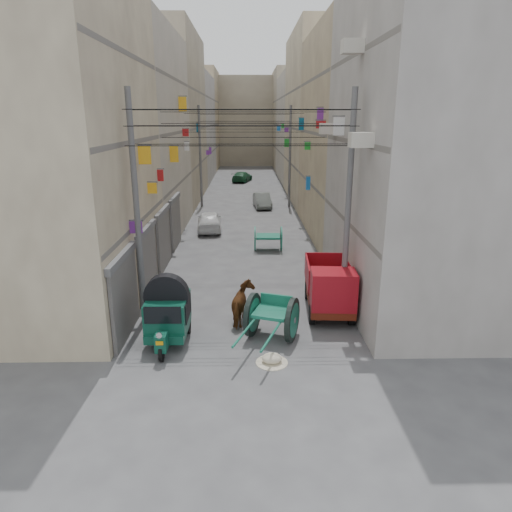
{
  "coord_description": "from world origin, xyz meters",
  "views": [
    {
      "loc": [
        0.16,
        -9.31,
        7.04
      ],
      "look_at": [
        0.46,
        6.5,
        2.25
      ],
      "focal_mm": 32.0,
      "sensor_mm": 36.0,
      "label": 1
    }
  ],
  "objects_px": {
    "auto_rickshaw": "(168,312)",
    "tonga_cart": "(272,316)",
    "second_cart": "(268,238)",
    "mini_truck": "(330,291)",
    "distant_car_green": "(242,177)",
    "feed_sack": "(272,358)",
    "distant_car_grey": "(262,200)",
    "distant_car_white": "(209,221)",
    "horse": "(243,304)"
  },
  "relations": [
    {
      "from": "feed_sack",
      "to": "horse",
      "type": "height_order",
      "value": "horse"
    },
    {
      "from": "horse",
      "to": "distant_car_green",
      "type": "height_order",
      "value": "horse"
    },
    {
      "from": "second_cart",
      "to": "distant_car_white",
      "type": "height_order",
      "value": "second_cart"
    },
    {
      "from": "auto_rickshaw",
      "to": "mini_truck",
      "type": "xyz_separation_m",
      "value": [
        5.61,
        1.96,
        -0.08
      ]
    },
    {
      "from": "second_cart",
      "to": "feed_sack",
      "type": "height_order",
      "value": "second_cart"
    },
    {
      "from": "tonga_cart",
      "to": "distant_car_white",
      "type": "xyz_separation_m",
      "value": [
        -3.26,
        15.18,
        -0.12
      ]
    },
    {
      "from": "auto_rickshaw",
      "to": "tonga_cart",
      "type": "distance_m",
      "value": 3.4
    },
    {
      "from": "second_cart",
      "to": "distant_car_grey",
      "type": "relative_size",
      "value": 0.44
    },
    {
      "from": "tonga_cart",
      "to": "distant_car_grey",
      "type": "distance_m",
      "value": 23.14
    },
    {
      "from": "horse",
      "to": "mini_truck",
      "type": "bearing_deg",
      "value": -165.42
    },
    {
      "from": "second_cart",
      "to": "mini_truck",
      "type": "bearing_deg",
      "value": -76.27
    },
    {
      "from": "distant_car_white",
      "to": "distant_car_grey",
      "type": "relative_size",
      "value": 1.08
    },
    {
      "from": "feed_sack",
      "to": "second_cart",
      "type": "bearing_deg",
      "value": 87.98
    },
    {
      "from": "tonga_cart",
      "to": "feed_sack",
      "type": "xyz_separation_m",
      "value": [
        -0.08,
        -1.64,
        -0.62
      ]
    },
    {
      "from": "mini_truck",
      "to": "second_cart",
      "type": "height_order",
      "value": "mini_truck"
    },
    {
      "from": "auto_rickshaw",
      "to": "horse",
      "type": "xyz_separation_m",
      "value": [
        2.42,
        1.4,
        -0.33
      ]
    },
    {
      "from": "second_cart",
      "to": "tonga_cart",
      "type": "bearing_deg",
      "value": -90.32
    },
    {
      "from": "auto_rickshaw",
      "to": "second_cart",
      "type": "bearing_deg",
      "value": 71.36
    },
    {
      "from": "distant_car_white",
      "to": "distant_car_green",
      "type": "distance_m",
      "value": 23.89
    },
    {
      "from": "distant_car_grey",
      "to": "distant_car_green",
      "type": "distance_m",
      "value": 15.97
    },
    {
      "from": "mini_truck",
      "to": "distant_car_green",
      "type": "xyz_separation_m",
      "value": [
        -3.62,
        37.22,
        -0.38
      ]
    },
    {
      "from": "tonga_cart",
      "to": "feed_sack",
      "type": "relative_size",
      "value": 5.78
    },
    {
      "from": "tonga_cart",
      "to": "distant_car_grey",
      "type": "height_order",
      "value": "tonga_cart"
    },
    {
      "from": "second_cart",
      "to": "horse",
      "type": "distance_m",
      "value": 9.4
    },
    {
      "from": "auto_rickshaw",
      "to": "feed_sack",
      "type": "distance_m",
      "value": 3.72
    },
    {
      "from": "feed_sack",
      "to": "mini_truck",
      "type": "bearing_deg",
      "value": 55.95
    },
    {
      "from": "tonga_cart",
      "to": "horse",
      "type": "xyz_separation_m",
      "value": [
        -0.96,
        1.21,
        -0.06
      ]
    },
    {
      "from": "auto_rickshaw",
      "to": "mini_truck",
      "type": "height_order",
      "value": "mini_truck"
    },
    {
      "from": "tonga_cart",
      "to": "mini_truck",
      "type": "height_order",
      "value": "mini_truck"
    },
    {
      "from": "mini_truck",
      "to": "distant_car_grey",
      "type": "distance_m",
      "value": 21.44
    },
    {
      "from": "auto_rickshaw",
      "to": "mini_truck",
      "type": "bearing_deg",
      "value": 19.86
    },
    {
      "from": "distant_car_grey",
      "to": "tonga_cart",
      "type": "bearing_deg",
      "value": -96.66
    },
    {
      "from": "auto_rickshaw",
      "to": "mini_truck",
      "type": "distance_m",
      "value": 5.95
    },
    {
      "from": "auto_rickshaw",
      "to": "distant_car_grey",
      "type": "distance_m",
      "value": 23.64
    },
    {
      "from": "auto_rickshaw",
      "to": "second_cart",
      "type": "distance_m",
      "value": 11.34
    },
    {
      "from": "horse",
      "to": "tonga_cart",
      "type": "bearing_deg",
      "value": 133.0
    },
    {
      "from": "second_cart",
      "to": "auto_rickshaw",
      "type": "bearing_deg",
      "value": -107.65
    },
    {
      "from": "auto_rickshaw",
      "to": "tonga_cart",
      "type": "relative_size",
      "value": 0.72
    },
    {
      "from": "second_cart",
      "to": "distant_car_white",
      "type": "bearing_deg",
      "value": 129.3
    },
    {
      "from": "distant_car_white",
      "to": "horse",
      "type": "bearing_deg",
      "value": 95.0
    },
    {
      "from": "distant_car_green",
      "to": "tonga_cart",
      "type": "bearing_deg",
      "value": 107.0
    },
    {
      "from": "distant_car_green",
      "to": "feed_sack",
      "type": "bearing_deg",
      "value": 106.81
    },
    {
      "from": "tonga_cart",
      "to": "distant_car_green",
      "type": "distance_m",
      "value": 39.02
    },
    {
      "from": "auto_rickshaw",
      "to": "distant_car_green",
      "type": "height_order",
      "value": "auto_rickshaw"
    },
    {
      "from": "tonga_cart",
      "to": "distant_car_green",
      "type": "xyz_separation_m",
      "value": [
        -1.39,
        39.0,
        -0.19
      ]
    },
    {
      "from": "auto_rickshaw",
      "to": "distant_car_white",
      "type": "relative_size",
      "value": 0.66
    },
    {
      "from": "mini_truck",
      "to": "second_cart",
      "type": "bearing_deg",
      "value": 105.74
    },
    {
      "from": "horse",
      "to": "distant_car_green",
      "type": "distance_m",
      "value": 37.79
    },
    {
      "from": "tonga_cart",
      "to": "distant_car_white",
      "type": "height_order",
      "value": "tonga_cart"
    },
    {
      "from": "distant_car_grey",
      "to": "feed_sack",
      "type": "bearing_deg",
      "value": -96.78
    }
  ]
}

